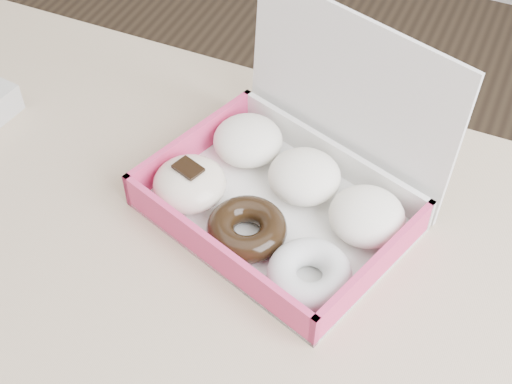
% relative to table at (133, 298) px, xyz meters
% --- Properties ---
extents(table, '(1.20, 0.80, 0.75)m').
position_rel_table_xyz_m(table, '(0.00, 0.00, 0.00)').
color(table, tan).
rests_on(table, ground).
extents(donut_box, '(0.38, 0.34, 0.23)m').
position_rel_table_xyz_m(donut_box, '(0.14, 0.16, 0.11)').
color(donut_box, white).
rests_on(donut_box, table).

